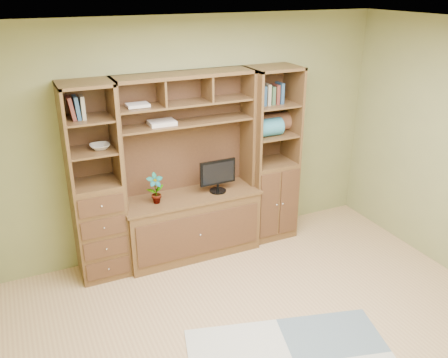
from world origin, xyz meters
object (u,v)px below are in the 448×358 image
center_hutch (190,170)px  monitor (218,170)px  left_tower (95,184)px  right_tower (271,155)px

center_hutch → monitor: size_ratio=4.02×
center_hutch → left_tower: (-1.00, 0.04, 0.00)m
right_tower → monitor: 0.72m
center_hutch → monitor: center_hutch is taller
center_hutch → monitor: bearing=-6.5°
left_tower → monitor: (1.31, -0.07, -0.04)m
left_tower → right_tower: bearing=0.0°
right_tower → monitor: size_ratio=4.02×
right_tower → center_hutch: bearing=-177.8°
center_hutch → right_tower: same height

